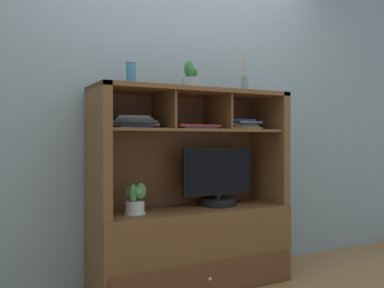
{
  "coord_description": "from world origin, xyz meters",
  "views": [
    {
      "loc": [
        -1.41,
        -2.67,
        1.05
      ],
      "look_at": [
        0.0,
        0.0,
        1.02
      ],
      "focal_mm": 39.6,
      "sensor_mm": 36.0,
      "label": 1
    }
  ],
  "objects": [
    {
      "name": "media_console",
      "position": [
        0.0,
        0.01,
        0.44
      ],
      "size": [
        1.42,
        0.51,
        1.4
      ],
      "color": "brown",
      "rests_on": "ground"
    },
    {
      "name": "magazine_stack_centre",
      "position": [
        0.01,
        -0.02,
        1.14
      ],
      "size": [
        0.33,
        0.25,
        0.03
      ],
      "color": "#322B47",
      "rests_on": "media_console"
    },
    {
      "name": "potted_orchid",
      "position": [
        -0.44,
        -0.03,
        0.65
      ],
      "size": [
        0.15,
        0.15,
        0.2
      ],
      "color": "silver",
      "rests_on": "media_console"
    },
    {
      "name": "tv_monitor",
      "position": [
        0.23,
        0.01,
        0.73
      ],
      "size": [
        0.59,
        0.26,
        0.42
      ],
      "color": "black",
      "rests_on": "media_console"
    },
    {
      "name": "magazine_stack_right",
      "position": [
        -0.45,
        0.04,
        1.16
      ],
      "size": [
        0.37,
        0.34,
        0.08
      ],
      "color": "navy",
      "rests_on": "media_console"
    },
    {
      "name": "diffuser_bottle",
      "position": [
        0.46,
        0.01,
        1.47
      ],
      "size": [
        0.05,
        0.05,
        0.32
      ],
      "color": "slate",
      "rests_on": "media_console"
    },
    {
      "name": "back_wall",
      "position": [
        0.0,
        0.27,
        1.4
      ],
      "size": [
        6.0,
        0.02,
        2.8
      ],
      "primitive_type": "cube",
      "color": "#81959F",
      "rests_on": "ground"
    },
    {
      "name": "ceramic_vase",
      "position": [
        -0.46,
        -0.01,
        1.48
      ],
      "size": [
        0.07,
        0.07,
        0.16
      ],
      "color": "teal",
      "rests_on": "media_console"
    },
    {
      "name": "floor_plane",
      "position": [
        0.0,
        0.0,
        -0.01
      ],
      "size": [
        6.0,
        6.0,
        0.02
      ],
      "primitive_type": "cube",
      "color": "#986C41",
      "rests_on": "ground"
    },
    {
      "name": "potted_succulent",
      "position": [
        -0.0,
        0.01,
        1.48
      ],
      "size": [
        0.16,
        0.16,
        0.22
      ],
      "color": "#8F989D",
      "rests_on": "media_console"
    },
    {
      "name": "magazine_stack_left",
      "position": [
        0.43,
        0.05,
        1.16
      ],
      "size": [
        0.3,
        0.31,
        0.08
      ],
      "color": "gold",
      "rests_on": "media_console"
    }
  ]
}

